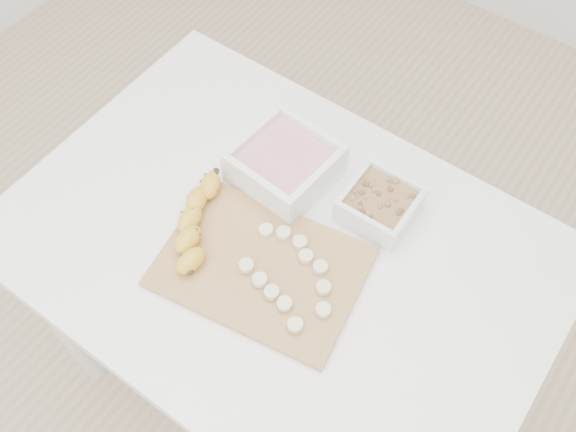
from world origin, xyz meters
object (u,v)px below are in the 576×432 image
Objects in this scene: table at (279,269)px; bowl_yogurt at (285,164)px; bowl_granola at (380,204)px; cutting_board at (261,267)px; banana at (196,223)px.

table is 5.38× the size of bowl_yogurt.
bowl_granola reaches higher than table.
table is 0.24m from bowl_granola.
cutting_board is 0.14m from banana.
banana is (-0.14, -0.01, 0.03)m from cutting_board.
bowl_yogurt reaches higher than banana.
banana is at bearing -153.95° from table.
banana is (-0.05, -0.20, -0.01)m from bowl_yogurt.
bowl_yogurt is 0.21m from banana.
bowl_granola is (0.19, 0.03, -0.01)m from bowl_yogurt.
bowl_granola is 0.61× the size of banana.
bowl_yogurt is 1.43× the size of bowl_granola.
bowl_yogurt reaches higher than bowl_granola.
bowl_granola is at bearing 55.95° from table.
cutting_board reaches higher than table.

